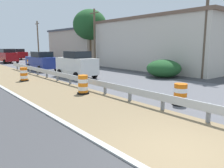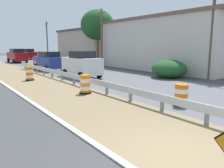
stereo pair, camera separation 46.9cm
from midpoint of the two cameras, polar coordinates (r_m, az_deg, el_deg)
The scene contains 19 objects.
ground_plane at distance 6.12m, azimuth 15.17°, elevation -16.72°, with size 160.00×160.00×0.00m, color #3D3D3F.
median_dirt_strip at distance 6.78m, azimuth 19.54°, elevation -14.23°, with size 4.10×120.00×0.01m, color #7F6B4C.
guardrail_median at distance 8.46m, azimuth 21.79°, elevation -5.84°, with size 0.18×46.21×0.71m.
traffic_barrel_nearest at distance 10.60m, azimuth 15.81°, elevation -2.82°, with size 0.73×0.73×0.99m.
traffic_barrel_close at distance 12.66m, azimuth -8.43°, elevation -0.36°, with size 0.69×0.69×1.06m.
traffic_barrel_mid at distance 18.30m, azimuth -22.22°, elevation 2.16°, with size 0.67×0.67×1.05m.
traffic_barrel_far at distance 26.68m, azimuth -20.62°, elevation 4.57°, with size 0.73×0.73×1.14m.
car_lead_near_lane at distance 19.12m, azimuth -9.70°, elevation 4.94°, with size 2.06×4.10×2.21m.
car_trailing_near_lane at distance 46.37m, azimuth -22.91°, elevation 7.03°, with size 2.14×4.65×1.99m.
car_lead_far_lane at distance 25.32m, azimuth -18.00°, elevation 5.59°, with size 2.11×4.70×2.02m.
car_mid_far_lane at distance 53.19m, azimuth -25.42°, elevation 7.08°, with size 2.15×4.06×1.92m.
car_trailing_far_lane at distance 38.18m, azimuth -25.42°, elevation 6.51°, with size 2.22×4.81×2.14m.
roadside_shop_near at distance 26.28m, azimuth 11.50°, elevation 10.02°, with size 7.10×16.03×5.67m.
roadside_shop_far at distance 40.17m, azimuth -6.42°, elevation 9.81°, with size 9.17×13.49×5.33m.
utility_pole_near at distance 19.42m, azimuth 22.08°, elevation 12.17°, with size 0.24×1.80×7.12m.
utility_pole_mid at distance 29.06m, azimuth -4.95°, elevation 11.89°, with size 0.24×1.80×7.15m.
utility_pole_far at distance 45.76m, azimuth -18.62°, elevation 10.69°, with size 0.24×1.80×7.17m.
bush_roadside at distance 19.35m, azimuth 12.36°, elevation 3.89°, with size 2.88×2.88×1.51m, color #1E4C23.
tree_roadside at distance 32.83m, azimuth -6.10°, elevation 14.77°, with size 4.71×4.71×7.66m.
Camera 1 is at (-4.70, -2.98, 2.71)m, focal length 35.89 mm.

